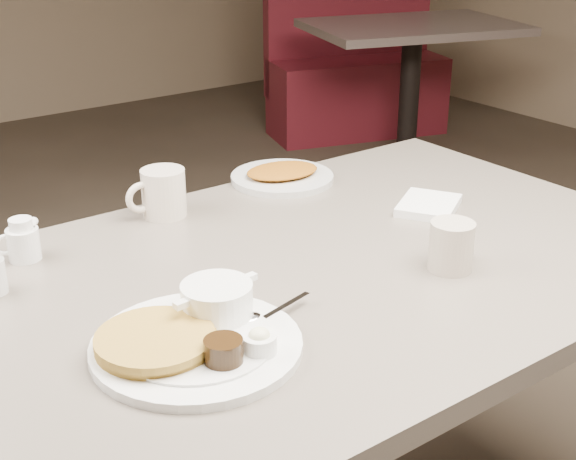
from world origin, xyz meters
TOP-DOWN VIEW (x-y plane):
  - diner_table at (0.00, 0.00)m, footprint 1.50×0.90m
  - main_plate at (-0.27, -0.12)m, footprint 0.40×0.34m
  - coffee_mug_near at (0.23, -0.16)m, footprint 0.12×0.09m
  - napkin at (0.40, 0.06)m, footprint 0.18×0.17m
  - coffee_mug_far at (-0.07, 0.37)m, footprint 0.13×0.10m
  - creamer_right at (-0.37, 0.33)m, footprint 0.09×0.08m
  - hash_plate at (0.26, 0.39)m, footprint 0.27×0.27m
  - booth_back_right at (2.33, 2.46)m, footprint 1.33×1.45m

SIDE VIEW (x-z plane):
  - booth_back_right at x=2.33m, z-range -0.15..0.97m
  - diner_table at x=0.00m, z-range 0.21..0.96m
  - napkin at x=0.40m, z-range 0.75..0.77m
  - hash_plate at x=0.26m, z-range 0.75..0.78m
  - main_plate at x=-0.27m, z-range 0.74..0.81m
  - creamer_right at x=-0.37m, z-range 0.75..0.83m
  - coffee_mug_near at x=0.23m, z-range 0.75..0.84m
  - coffee_mug_far at x=-0.07m, z-range 0.75..0.85m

